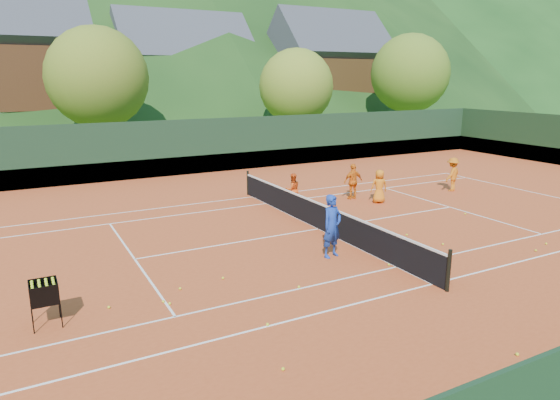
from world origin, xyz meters
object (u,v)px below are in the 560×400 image
student_a (293,190)px  ball_hopper (44,293)px  student_b (353,181)px  chalet_right (327,77)px  student_d (452,174)px  tennis_net (319,215)px  chalet_mid (183,79)px  student_c (379,186)px  coach (332,226)px

student_a → ball_hopper: 11.70m
student_b → chalet_right: size_ratio=0.13×
student_b → chalet_right: 31.79m
student_d → tennis_net: (-8.77, -2.19, -0.29)m
tennis_net → chalet_mid: size_ratio=0.95×
student_a → ball_hopper: student_a is taller
student_b → chalet_right: (16.29, 26.93, 4.45)m
ball_hopper → student_c: bearing=21.4°
student_b → chalet_mid: (2.29, 30.93, 4.19)m
student_c → student_d: student_d is taller
coach → student_b: size_ratio=1.21×
student_d → ball_hopper: bearing=-1.7°
student_c → tennis_net: student_c is taller
student_b → ball_hopper: (-12.66, -6.25, -0.04)m
tennis_net → ball_hopper: (-8.94, -3.19, 0.25)m
tennis_net → chalet_mid: bearing=80.0°
student_a → student_c: (3.48, -1.29, 0.03)m
student_b → student_d: (5.06, -0.87, 0.00)m
student_d → student_c: bearing=-16.0°
chalet_mid → student_c: bearing=-93.1°
student_c → ball_hopper: (-13.23, -5.18, 0.03)m
ball_hopper → chalet_right: (28.94, 33.19, 4.49)m
student_b → chalet_right: chalet_right is taller
student_c → student_d: size_ratio=0.91×
student_d → chalet_mid: bearing=-103.6°
student_b → tennis_net: (-3.71, -3.07, -0.28)m
chalet_mid → chalet_right: size_ratio=1.06×
student_a → student_c: bearing=166.4°
ball_hopper → chalet_mid: bearing=68.1°
chalet_right → student_d: bearing=-112.0°
coach → student_c: 7.07m
chalet_mid → ball_hopper: bearing=-111.9°
coach → chalet_right: (21.16, 32.53, 4.29)m
chalet_mid → chalet_right: (14.00, -4.00, 0.27)m
coach → student_d: 11.00m
coach → student_c: size_ratio=1.32×
coach → chalet_right: size_ratio=0.16×
tennis_net → chalet_mid: 34.81m
chalet_mid → student_b: bearing=-94.2°
tennis_net → chalet_right: size_ratio=1.01×
coach → student_c: coach is taller
ball_hopper → chalet_right: size_ratio=0.08×
student_c → ball_hopper: size_ratio=1.43×
student_b → student_c: 1.22m
tennis_net → ball_hopper: size_ratio=12.07×
student_d → chalet_right: bearing=-130.5°
student_a → chalet_right: 33.21m
student_b → student_c: (0.57, -1.08, -0.07)m
student_a → tennis_net: (-0.80, -3.28, -0.18)m
student_a → student_d: student_d is taller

